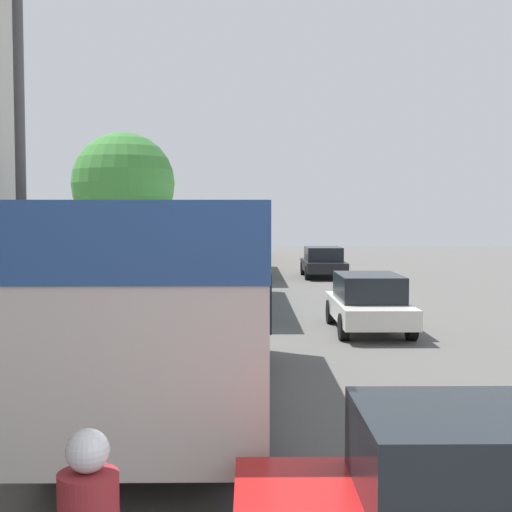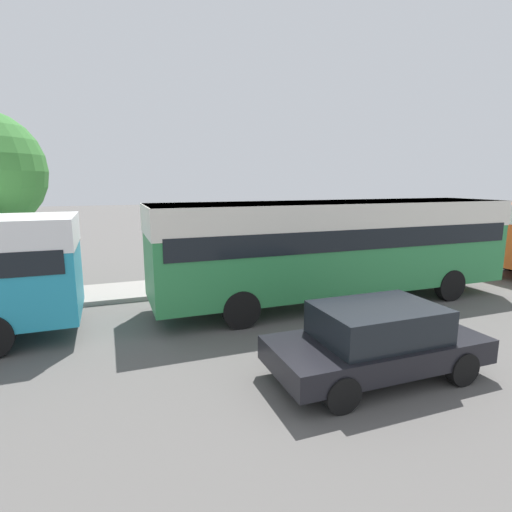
% 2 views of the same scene
% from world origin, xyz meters
% --- Properties ---
extents(bus_third_in_line, '(2.65, 11.34, 3.13)m').
position_xyz_m(bus_third_in_line, '(-1.90, 32.19, 2.03)').
color(bus_third_in_line, '#2D8447').
rests_on(bus_third_in_line, ground_plane).
extents(car_far_curb, '(1.91, 4.18, 1.42)m').
position_xyz_m(car_far_curb, '(2.66, 30.32, 0.75)').
color(car_far_curb, black).
rests_on(car_far_curb, ground_plane).
extents(pedestrian_walking_away, '(0.43, 0.43, 1.81)m').
position_xyz_m(pedestrian_walking_away, '(-5.19, 33.40, 1.07)').
color(pedestrian_walking_away, '#232838').
rests_on(pedestrian_walking_away, sidewalk).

